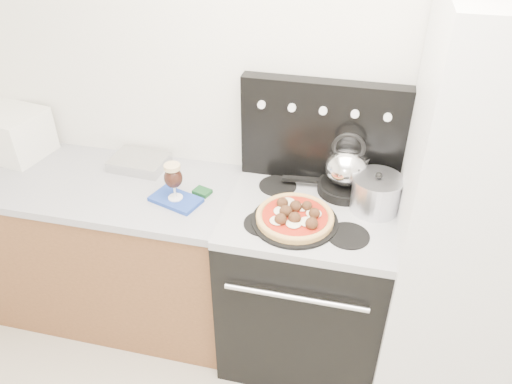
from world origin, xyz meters
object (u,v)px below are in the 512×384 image
(pizza, at_px, (295,215))
(tea_kettle, at_px, (347,163))
(base_cabinet, at_px, (107,251))
(skillet, at_px, (344,188))
(oven_mitt, at_px, (176,200))
(stock_pot, at_px, (376,195))
(stove_body, at_px, (305,286))
(beer_glass, at_px, (174,181))
(pizza_pan, at_px, (295,221))
(toaster_oven, at_px, (8,132))
(fridge, at_px, (477,230))

(pizza, height_order, tea_kettle, tea_kettle)
(base_cabinet, xyz_separation_m, tea_kettle, (1.24, 0.15, 0.65))
(skillet, bearing_deg, oven_mitt, -162.92)
(pizza, relative_size, stock_pot, 1.57)
(stove_body, distance_m, skillet, 0.55)
(oven_mitt, height_order, beer_glass, beer_glass)
(pizza_pan, bearing_deg, tea_kettle, 56.75)
(beer_glass, xyz_separation_m, skillet, (0.75, 0.23, -0.07))
(pizza_pan, bearing_deg, oven_mitt, 174.81)
(beer_glass, height_order, skillet, beer_glass)
(oven_mitt, distance_m, pizza, 0.57)
(stock_pot, bearing_deg, pizza, -151.81)
(beer_glass, bearing_deg, tea_kettle, 17.08)
(tea_kettle, height_order, stock_pot, tea_kettle)
(stove_body, relative_size, tea_kettle, 3.95)
(oven_mitt, xyz_separation_m, beer_glass, (0.00, 0.00, 0.10))
(beer_glass, distance_m, pizza_pan, 0.58)
(stove_body, height_order, skillet, skillet)
(oven_mitt, distance_m, beer_glass, 0.10)
(base_cabinet, bearing_deg, beer_glass, -9.37)
(base_cabinet, bearing_deg, tea_kettle, 7.03)
(base_cabinet, height_order, toaster_oven, toaster_oven)
(beer_glass, bearing_deg, toaster_oven, 167.20)
(oven_mitt, height_order, stock_pot, stock_pot)
(pizza, xyz_separation_m, stock_pot, (0.33, 0.18, 0.04))
(oven_mitt, bearing_deg, stock_pot, 7.92)
(pizza, bearing_deg, stove_body, 62.80)
(skillet, xyz_separation_m, tea_kettle, (0.00, 0.00, 0.13))
(base_cabinet, relative_size, stove_body, 1.65)
(oven_mitt, bearing_deg, stove_body, 4.99)
(pizza_pan, bearing_deg, skillet, 56.75)
(base_cabinet, distance_m, pizza, 1.18)
(stove_body, relative_size, beer_glass, 4.76)
(base_cabinet, height_order, stove_body, stove_body)
(stove_body, bearing_deg, pizza, -117.20)
(toaster_oven, relative_size, tea_kettle, 1.72)
(pizza, bearing_deg, fridge, 6.13)
(base_cabinet, bearing_deg, pizza_pan, -7.11)
(toaster_oven, relative_size, stock_pot, 1.79)
(base_cabinet, relative_size, pizza_pan, 3.85)
(oven_mitt, xyz_separation_m, stock_pot, (0.90, 0.13, 0.09))
(pizza, bearing_deg, beer_glass, 174.81)
(skillet, distance_m, stock_pot, 0.19)
(toaster_oven, bearing_deg, stove_body, 3.76)
(toaster_oven, relative_size, oven_mitt, 1.65)
(stove_body, xyz_separation_m, skillet, (0.13, 0.18, 0.50))
(stock_pot, bearing_deg, toaster_oven, 176.84)
(base_cabinet, xyz_separation_m, pizza, (1.05, -0.13, 0.53))
(stove_body, bearing_deg, fridge, -2.05)
(oven_mitt, height_order, skillet, skillet)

